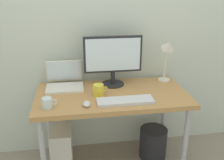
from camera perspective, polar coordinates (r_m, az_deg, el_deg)
name	(u,v)px	position (r m, az deg, el deg)	size (l,w,h in m)	color
back_wall	(105,19)	(2.38, -1.45, 13.32)	(4.40, 0.04, 2.60)	silver
desk	(112,101)	(2.20, 0.00, -4.68)	(1.26, 0.65, 0.74)	#B7844C
monitor	(113,58)	(2.27, 0.21, 4.90)	(0.51, 0.20, 0.44)	#232328
laptop	(65,81)	(2.32, -10.40, -0.14)	(0.32, 0.28, 0.22)	silver
desk_lamp	(167,52)	(2.38, 12.09, 6.11)	(0.11, 0.16, 0.41)	silver
keyboard	(125,101)	(2.01, 2.94, -4.61)	(0.44, 0.14, 0.02)	silver
mouse	(87,104)	(1.96, -5.61, -5.25)	(0.06, 0.09, 0.03)	silver
coffee_mug	(99,90)	(2.12, -2.98, -2.18)	(0.12, 0.09, 0.09)	yellow
glass_cup	(47,103)	(1.97, -14.03, -4.95)	(0.11, 0.07, 0.08)	silver
computer_tower	(62,147)	(2.46, -10.99, -14.30)	(0.18, 0.36, 0.42)	silver
wastebasket	(153,143)	(2.61, 9.03, -13.49)	(0.26, 0.26, 0.30)	#232328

